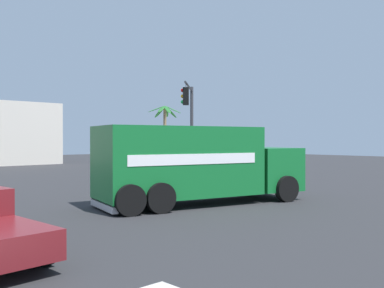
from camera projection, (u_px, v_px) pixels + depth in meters
name	position (u px, v px, depth m)	size (l,w,h in m)	color
ground_plane	(185.00, 201.00, 16.76)	(100.00, 100.00, 0.00)	#2B2B2D
sidewalk_corner_far	(194.00, 168.00, 34.67)	(11.41, 11.41, 0.14)	beige
delivery_truck	(196.00, 164.00, 16.13)	(8.28, 4.49, 2.85)	#146B2D
traffic_light_primary	(190.00, 116.00, 25.85)	(3.33, 2.99, 5.54)	#38383D
palm_tree_far	(165.00, 124.00, 35.94)	(2.57, 2.61, 5.05)	#7A6647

